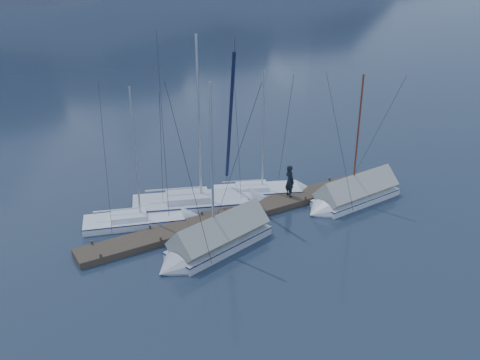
{
  "coord_description": "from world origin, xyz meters",
  "views": [
    {
      "loc": [
        -12.99,
        -19.32,
        12.94
      ],
      "look_at": [
        0.0,
        2.0,
        2.2
      ],
      "focal_mm": 38.0,
      "sensor_mm": 36.0,
      "label": 1
    }
  ],
  "objects_px": {
    "sailboat_open_mid": "(211,202)",
    "person": "(290,181)",
    "sailboat_open_right": "(269,191)",
    "sailboat_covered_near": "(350,196)",
    "sailboat_covered_far": "(212,243)",
    "sailboat_open_left": "(149,220)"
  },
  "relations": [
    {
      "from": "sailboat_open_right",
      "to": "sailboat_covered_far",
      "type": "relative_size",
      "value": 0.91
    },
    {
      "from": "sailboat_open_right",
      "to": "sailboat_covered_near",
      "type": "relative_size",
      "value": 0.99
    },
    {
      "from": "sailboat_covered_far",
      "to": "person",
      "type": "bearing_deg",
      "value": 21.28
    },
    {
      "from": "sailboat_open_mid",
      "to": "person",
      "type": "height_order",
      "value": "sailboat_open_mid"
    },
    {
      "from": "sailboat_open_left",
      "to": "sailboat_covered_far",
      "type": "height_order",
      "value": "sailboat_covered_far"
    },
    {
      "from": "sailboat_covered_near",
      "to": "person",
      "type": "xyz_separation_m",
      "value": [
        -2.93,
        2.01,
        0.88
      ]
    },
    {
      "from": "sailboat_open_left",
      "to": "sailboat_covered_near",
      "type": "height_order",
      "value": "sailboat_covered_near"
    },
    {
      "from": "sailboat_open_left",
      "to": "sailboat_open_mid",
      "type": "distance_m",
      "value": 3.85
    },
    {
      "from": "sailboat_open_mid",
      "to": "person",
      "type": "bearing_deg",
      "value": -24.59
    },
    {
      "from": "sailboat_open_left",
      "to": "person",
      "type": "height_order",
      "value": "sailboat_open_left"
    },
    {
      "from": "sailboat_covered_far",
      "to": "person",
      "type": "xyz_separation_m",
      "value": [
        6.51,
        2.54,
        0.85
      ]
    },
    {
      "from": "sailboat_open_mid",
      "to": "person",
      "type": "relative_size",
      "value": 5.53
    },
    {
      "from": "sailboat_open_left",
      "to": "sailboat_open_right",
      "type": "relative_size",
      "value": 0.99
    },
    {
      "from": "sailboat_covered_near",
      "to": "sailboat_covered_far",
      "type": "height_order",
      "value": "sailboat_covered_far"
    },
    {
      "from": "sailboat_open_right",
      "to": "person",
      "type": "xyz_separation_m",
      "value": [
        0.36,
        -1.52,
        1.15
      ]
    },
    {
      "from": "sailboat_covered_near",
      "to": "sailboat_open_right",
      "type": "bearing_deg",
      "value": 133.01
    },
    {
      "from": "sailboat_open_mid",
      "to": "sailboat_covered_far",
      "type": "height_order",
      "value": "sailboat_open_mid"
    },
    {
      "from": "sailboat_covered_near",
      "to": "person",
      "type": "distance_m",
      "value": 3.66
    },
    {
      "from": "sailboat_covered_near",
      "to": "sailboat_open_mid",
      "type": "bearing_deg",
      "value": 151.11
    },
    {
      "from": "sailboat_open_mid",
      "to": "person",
      "type": "distance_m",
      "value": 4.7
    },
    {
      "from": "sailboat_open_left",
      "to": "sailboat_open_mid",
      "type": "bearing_deg",
      "value": 1.13
    },
    {
      "from": "sailboat_open_left",
      "to": "sailboat_covered_near",
      "type": "relative_size",
      "value": 0.98
    }
  ]
}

